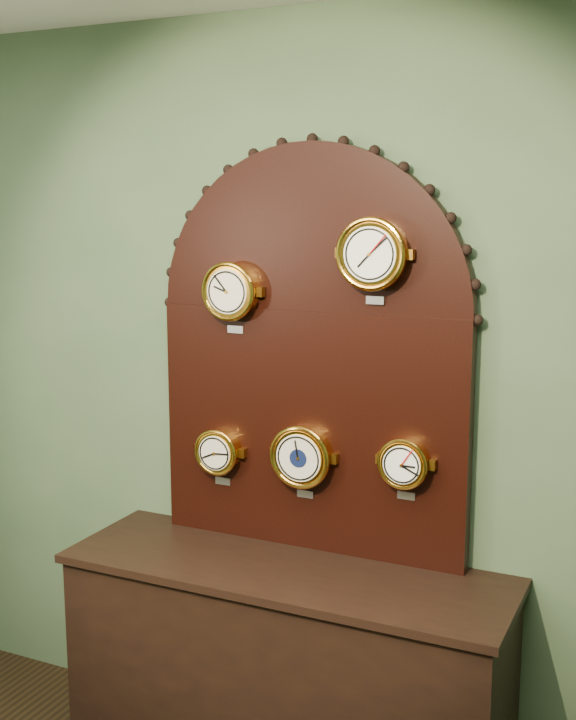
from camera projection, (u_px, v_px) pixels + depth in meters
The scene contains 8 objects.
wall_back at pixel (316, 397), 3.34m from camera, with size 4.00×4.00×0.00m, color #455D40.
shop_counter at pixel (286, 677), 3.28m from camera, with size 1.60×0.50×0.80m, color black.
display_board at pixel (311, 339), 3.26m from camera, with size 1.26×0.06×1.53m.
roman_clock at pixel (231, 291), 3.29m from camera, with size 0.22×0.08×0.27m.
arabic_clock at pixel (373, 254), 3.04m from camera, with size 0.25×0.08×0.30m.
hygrometer at pixel (219, 451), 3.43m from camera, with size 0.18×0.08×0.23m.
barometer at pixel (302, 456), 3.28m from camera, with size 0.24×0.08×0.29m.
tide_clock at pixel (404, 463), 3.11m from camera, with size 0.18×0.08×0.24m.
Camera 1 is at (1.29, -0.50, 2.13)m, focal length 44.61 mm.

